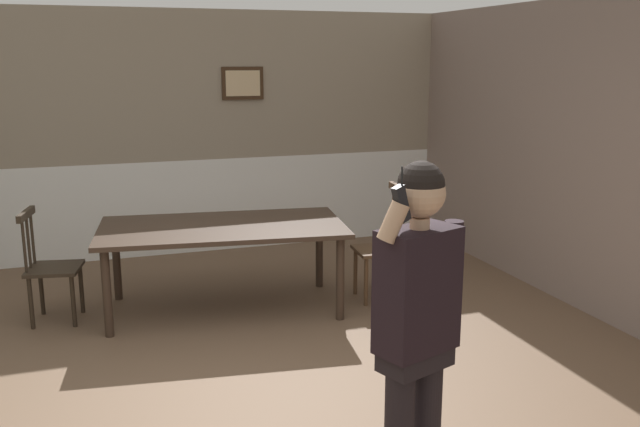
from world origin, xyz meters
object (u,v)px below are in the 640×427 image
at_px(chair_near_window, 382,246).
at_px(person_figure, 418,317).
at_px(chair_by_doorway, 50,267).
at_px(dining_table, 223,233).

height_order(chair_near_window, person_figure, person_figure).
distance_m(chair_near_window, person_figure, 3.04).
height_order(chair_near_window, chair_by_doorway, chair_near_window).
xyz_separation_m(chair_near_window, chair_by_doorway, (-2.81, 0.37, -0.02)).
distance_m(dining_table, chair_near_window, 1.43).
distance_m(chair_by_doorway, person_figure, 3.66).
bearing_deg(person_figure, chair_near_window, -130.75).
height_order(dining_table, chair_by_doorway, chair_by_doorway).
bearing_deg(chair_near_window, chair_by_doorway, 87.36).
xyz_separation_m(chair_by_doorway, person_figure, (1.74, -3.17, 0.51)).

